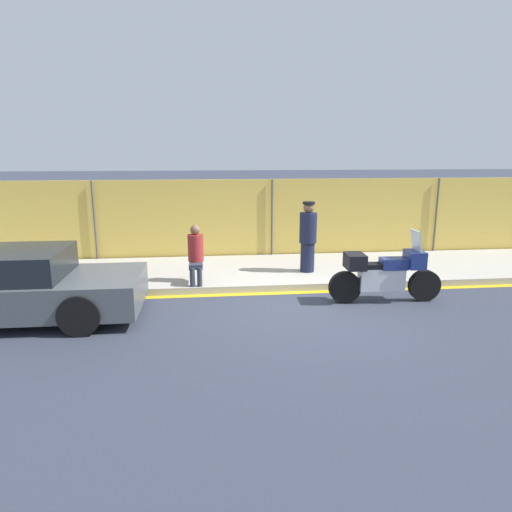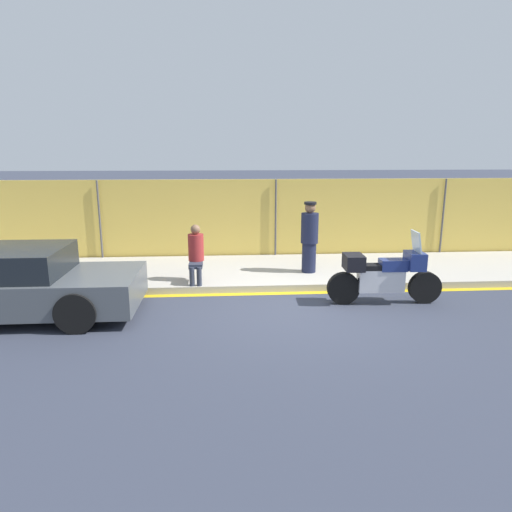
% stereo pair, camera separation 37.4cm
% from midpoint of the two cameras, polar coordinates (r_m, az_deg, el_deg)
% --- Properties ---
extents(ground_plane, '(120.00, 120.00, 0.00)m').
position_cam_midpoint_polar(ground_plane, '(8.88, 6.50, -6.68)').
color(ground_plane, '#333847').
extents(sidewalk, '(34.94, 2.93, 0.15)m').
position_cam_midpoint_polar(sidewalk, '(11.29, 4.18, -1.88)').
color(sidewalk, '#ADA89E').
rests_on(sidewalk, ground_plane).
extents(curb_paint_stripe, '(34.94, 0.18, 0.01)m').
position_cam_midpoint_polar(curb_paint_stripe, '(9.83, 5.43, -4.65)').
color(curb_paint_stripe, gold).
rests_on(curb_paint_stripe, ground_plane).
extents(storefront_fence, '(33.19, 0.17, 2.22)m').
position_cam_midpoint_polar(storefront_fence, '(12.58, 3.27, 4.51)').
color(storefront_fence, gold).
rests_on(storefront_fence, ground_plane).
extents(motorcycle, '(2.28, 0.54, 1.46)m').
position_cam_midpoint_polar(motorcycle, '(9.40, 16.80, -2.29)').
color(motorcycle, black).
rests_on(motorcycle, ground_plane).
extents(officer_standing, '(0.41, 0.41, 1.67)m').
position_cam_midpoint_polar(officer_standing, '(10.80, 7.68, 2.38)').
color(officer_standing, '#191E38').
rests_on(officer_standing, sidewalk).
extents(person_seated_on_curb, '(0.34, 0.64, 1.26)m').
position_cam_midpoint_polar(person_seated_on_curb, '(10.01, -6.47, 0.68)').
color(person_seated_on_curb, '#2D3342').
rests_on(person_seated_on_curb, sidewalk).
extents(parked_car_left_down_street, '(4.72, 1.94, 1.28)m').
position_cam_midpoint_polar(parked_car_left_down_street, '(9.37, -28.03, -3.07)').
color(parked_car_left_down_street, '#4C5156').
rests_on(parked_car_left_down_street, ground_plane).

